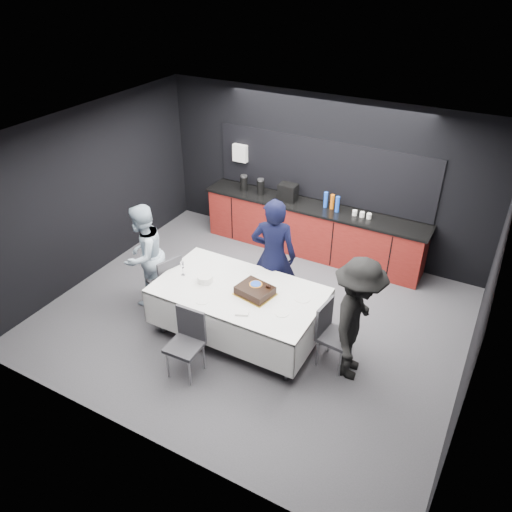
{
  "coord_description": "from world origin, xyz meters",
  "views": [
    {
      "loc": [
        2.89,
        -5.19,
        4.8
      ],
      "look_at": [
        0.0,
        0.1,
        1.05
      ],
      "focal_mm": 35.0,
      "sensor_mm": 36.0,
      "label": 1
    }
  ],
  "objects": [
    {
      "name": "loose_plate_far",
      "position": [
        -0.06,
        0.1,
        0.78
      ],
      "size": [
        0.2,
        0.2,
        0.01
      ],
      "primitive_type": "cylinder",
      "color": "white",
      "rests_on": "party_table"
    },
    {
      "name": "chair_left",
      "position": [
        -1.26,
        -0.39,
        0.53
      ],
      "size": [
        0.53,
        0.53,
        0.92
      ],
      "color": "#2F2E34",
      "rests_on": "ground"
    },
    {
      "name": "party_table",
      "position": [
        0.0,
        -0.4,
        0.64
      ],
      "size": [
        2.32,
        1.32,
        0.78
      ],
      "color": "#99999E",
      "rests_on": "ground"
    },
    {
      "name": "ground",
      "position": [
        0.0,
        0.0,
        0.0
      ],
      "size": [
        6.0,
        6.0,
        0.0
      ],
      "primitive_type": "plane",
      "color": "#48474D",
      "rests_on": "ground"
    },
    {
      "name": "loose_plate_right_b",
      "position": [
        0.75,
        -0.59,
        0.78
      ],
      "size": [
        0.19,
        0.19,
        0.01
      ],
      "primitive_type": "cylinder",
      "color": "white",
      "rests_on": "party_table"
    },
    {
      "name": "cake_assembly",
      "position": [
        0.25,
        -0.39,
        0.84
      ],
      "size": [
        0.56,
        0.49,
        0.16
      ],
      "color": "gold",
      "rests_on": "party_table"
    },
    {
      "name": "person_right",
      "position": [
        1.67,
        -0.36,
        0.86
      ],
      "size": [
        0.76,
        1.18,
        1.73
      ],
      "primitive_type": "imported",
      "rotation": [
        0.0,
        0.0,
        1.68
      ],
      "color": "black",
      "rests_on": "ground"
    },
    {
      "name": "chair_near",
      "position": [
        -0.22,
        -1.34,
        0.53
      ],
      "size": [
        0.44,
        0.44,
        0.92
      ],
      "color": "#2F2E34",
      "rests_on": "ground"
    },
    {
      "name": "room_shell",
      "position": [
        0.0,
        0.0,
        1.86
      ],
      "size": [
        6.04,
        5.04,
        2.82
      ],
      "color": "white",
      "rests_on": "ground"
    },
    {
      "name": "person_left",
      "position": [
        -1.69,
        -0.37,
        0.82
      ],
      "size": [
        0.66,
        0.82,
        1.63
      ],
      "primitive_type": "imported",
      "rotation": [
        0.0,
        0.0,
        -1.52
      ],
      "color": "#A4BACE",
      "rests_on": "ground"
    },
    {
      "name": "champagne_flute",
      "position": [
        -0.89,
        -0.47,
        0.94
      ],
      "size": [
        0.06,
        0.06,
        0.22
      ],
      "color": "white",
      "rests_on": "party_table"
    },
    {
      "name": "loose_plate_right_a",
      "position": [
        0.86,
        -0.17,
        0.78
      ],
      "size": [
        0.22,
        0.22,
        0.01
      ],
      "primitive_type": "cylinder",
      "color": "white",
      "rests_on": "party_table"
    },
    {
      "name": "kitchenette",
      "position": [
        -0.02,
        2.22,
        0.54
      ],
      "size": [
        4.1,
        0.64,
        2.05
      ],
      "color": "maroon",
      "rests_on": "ground"
    },
    {
      "name": "fork_pile",
      "position": [
        0.31,
        -0.84,
        0.79
      ],
      "size": [
        0.2,
        0.16,
        0.03
      ],
      "primitive_type": "cube",
      "rotation": [
        0.0,
        0.0,
        0.4
      ],
      "color": "white",
      "rests_on": "party_table"
    },
    {
      "name": "person_center",
      "position": [
        0.13,
        0.4,
        0.92
      ],
      "size": [
        0.78,
        0.63,
        1.85
      ],
      "primitive_type": "imported",
      "rotation": [
        0.0,
        0.0,
        3.45
      ],
      "color": "black",
      "rests_on": "ground"
    },
    {
      "name": "loose_plate_near",
      "position": [
        -0.3,
        -0.85,
        0.78
      ],
      "size": [
        0.19,
        0.19,
        0.01
      ],
      "primitive_type": "cylinder",
      "color": "white",
      "rests_on": "party_table"
    },
    {
      "name": "plate_stack",
      "position": [
        -0.51,
        -0.46,
        0.83
      ],
      "size": [
        0.22,
        0.22,
        0.1
      ],
      "primitive_type": "cylinder",
      "color": "white",
      "rests_on": "party_table"
    },
    {
      "name": "chair_right",
      "position": [
        1.34,
        -0.31,
        0.53
      ],
      "size": [
        0.46,
        0.46,
        0.92
      ],
      "color": "#2F2E34",
      "rests_on": "ground"
    }
  ]
}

